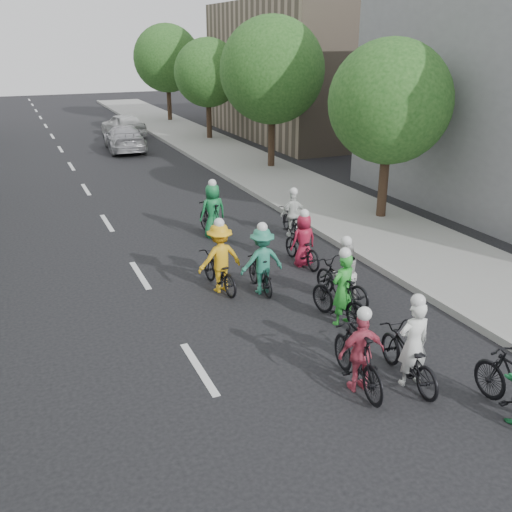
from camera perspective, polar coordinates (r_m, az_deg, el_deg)
ground at (r=11.16m, az=-5.73°, el=-11.14°), size 120.00×120.00×0.00m
sidewalk_right at (r=22.65m, az=5.70°, el=5.94°), size 4.00×80.00×0.15m
curb_right at (r=21.79m, az=1.19°, el=5.48°), size 0.18×80.00×0.18m
bldg_se at (r=38.05m, az=6.29°, el=17.99°), size 10.00×14.00×8.00m
tree_r_0 at (r=19.56m, az=13.24°, el=14.73°), size 4.00×4.00×5.97m
tree_r_1 at (r=27.27m, az=1.61°, el=18.05°), size 4.80×4.80×6.93m
tree_r_2 at (r=35.64m, az=-4.85°, el=17.79°), size 4.00×4.00×5.97m
tree_r_3 at (r=44.21m, az=-8.90°, el=18.95°), size 4.80×4.80×6.93m
cyclist_0 at (r=10.80m, az=15.09°, el=-9.38°), size 0.85×1.94×1.80m
cyclist_2 at (r=14.10m, az=-3.67°, el=-0.78°), size 1.18×1.85×1.89m
cyclist_3 at (r=10.43m, az=10.25°, el=-9.85°), size 0.91×1.95×1.64m
cyclist_4 at (r=15.76m, az=4.65°, el=1.08°), size 0.74×1.85×1.62m
cyclist_5 at (r=12.63m, az=8.47°, el=-3.99°), size 0.87×1.88×1.79m
cyclist_6 at (r=13.60m, az=8.66°, el=-2.28°), size 0.94×1.95×1.69m
cyclist_7 at (r=13.95m, az=0.55°, el=-0.90°), size 1.10×1.53×1.82m
cyclist_8 at (r=18.12m, az=3.64°, el=3.70°), size 0.88×1.70×1.59m
cyclist_9 at (r=18.03m, az=-4.37°, el=4.08°), size 0.89×1.90×1.86m
follow_car_lead at (r=33.12m, az=-13.04°, el=11.40°), size 2.22×4.89×1.39m
follow_car_trail at (r=38.24m, az=-13.14°, el=12.66°), size 2.49×4.50×1.45m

